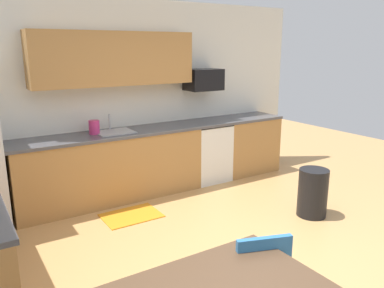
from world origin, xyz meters
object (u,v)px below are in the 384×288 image
Objects in this scene: trash_bin at (313,193)px; kettle at (94,128)px; microwave at (203,80)px; oven_range at (207,151)px.

kettle is (-2.09, 1.89, 0.72)m from trash_bin.
oven_range is at bearing -90.00° from microwave.
trash_bin is at bearing -42.06° from kettle.
kettle is (-1.76, -0.05, -0.55)m from microwave.
microwave reaches higher than oven_range.
microwave is at bearing 1.63° from kettle.
microwave is at bearing 90.00° from oven_range.
oven_range is 1.85m from kettle.
oven_range is 1.69× the size of microwave.
trash_bin is at bearing -79.75° from oven_range.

